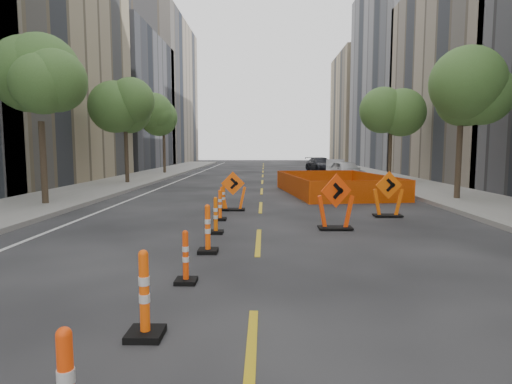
{
  "coord_description": "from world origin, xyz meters",
  "views": [
    {
      "loc": [
        0.15,
        -6.36,
        2.33
      ],
      "look_at": [
        -0.08,
        5.27,
        1.1
      ],
      "focal_mm": 30.0,
      "sensor_mm": 36.0,
      "label": 1
    }
  ],
  "objects_px": {
    "channelizer_7": "(224,197)",
    "chevron_sign_left": "(233,191)",
    "parked_car_near": "(346,171)",
    "channelizer_4": "(208,229)",
    "channelizer_6": "(220,205)",
    "channelizer_3": "(186,257)",
    "channelizer_5": "(216,215)",
    "parked_car_mid": "(335,168)",
    "chevron_sign_center": "(336,202)",
    "parked_car_far": "(321,164)",
    "chevron_sign_right": "(388,194)",
    "channelizer_2": "(144,294)"
  },
  "relations": [
    {
      "from": "channelizer_7",
      "to": "chevron_sign_left",
      "type": "distance_m",
      "value": 0.41
    },
    {
      "from": "channelizer_7",
      "to": "parked_car_near",
      "type": "relative_size",
      "value": 0.24
    },
    {
      "from": "channelizer_4",
      "to": "channelizer_6",
      "type": "distance_m",
      "value": 4.22
    },
    {
      "from": "channelizer_3",
      "to": "parked_car_near",
      "type": "distance_m",
      "value": 23.14
    },
    {
      "from": "channelizer_5",
      "to": "parked_car_mid",
      "type": "distance_m",
      "value": 23.61
    },
    {
      "from": "chevron_sign_left",
      "to": "parked_car_mid",
      "type": "height_order",
      "value": "chevron_sign_left"
    },
    {
      "from": "channelizer_4",
      "to": "channelizer_5",
      "type": "bearing_deg",
      "value": 91.78
    },
    {
      "from": "channelizer_3",
      "to": "parked_car_mid",
      "type": "bearing_deg",
      "value": 75.49
    },
    {
      "from": "chevron_sign_center",
      "to": "parked_car_far",
      "type": "distance_m",
      "value": 28.95
    },
    {
      "from": "channelizer_7",
      "to": "parked_car_far",
      "type": "xyz_separation_m",
      "value": [
        6.83,
        25.19,
        0.18
      ]
    },
    {
      "from": "channelizer_6",
      "to": "chevron_sign_left",
      "type": "xyz_separation_m",
      "value": [
        0.26,
        2.11,
        0.23
      ]
    },
    {
      "from": "chevron_sign_right",
      "to": "parked_car_mid",
      "type": "distance_m",
      "value": 19.73
    },
    {
      "from": "channelizer_6",
      "to": "chevron_sign_right",
      "type": "relative_size",
      "value": 0.64
    },
    {
      "from": "channelizer_6",
      "to": "chevron_sign_center",
      "type": "xyz_separation_m",
      "value": [
        3.42,
        -1.46,
        0.3
      ]
    },
    {
      "from": "channelizer_2",
      "to": "chevron_sign_center",
      "type": "xyz_separation_m",
      "value": [
        3.47,
        6.98,
        0.24
      ]
    },
    {
      "from": "channelizer_3",
      "to": "channelizer_7",
      "type": "bearing_deg",
      "value": 91.03
    },
    {
      "from": "channelizer_4",
      "to": "channelizer_7",
      "type": "xyz_separation_m",
      "value": [
        -0.25,
        6.33,
        -0.05
      ]
    },
    {
      "from": "parked_car_near",
      "to": "chevron_sign_right",
      "type": "bearing_deg",
      "value": -107.49
    },
    {
      "from": "chevron_sign_right",
      "to": "parked_car_near",
      "type": "height_order",
      "value": "chevron_sign_right"
    },
    {
      "from": "channelizer_5",
      "to": "parked_car_far",
      "type": "xyz_separation_m",
      "value": [
        6.64,
        29.4,
        0.17
      ]
    },
    {
      "from": "channelizer_7",
      "to": "chevron_sign_right",
      "type": "bearing_deg",
      "value": -13.23
    },
    {
      "from": "channelizer_6",
      "to": "parked_car_near",
      "type": "relative_size",
      "value": 0.24
    },
    {
      "from": "channelizer_4",
      "to": "channelizer_7",
      "type": "bearing_deg",
      "value": 92.28
    },
    {
      "from": "chevron_sign_left",
      "to": "parked_car_far",
      "type": "bearing_deg",
      "value": 72.95
    },
    {
      "from": "chevron_sign_right",
      "to": "channelizer_3",
      "type": "bearing_deg",
      "value": -137.22
    },
    {
      "from": "channelizer_4",
      "to": "chevron_sign_right",
      "type": "height_order",
      "value": "chevron_sign_right"
    },
    {
      "from": "channelizer_2",
      "to": "parked_car_near",
      "type": "bearing_deg",
      "value": 73.84
    },
    {
      "from": "channelizer_5",
      "to": "parked_car_near",
      "type": "relative_size",
      "value": 0.24
    },
    {
      "from": "parked_car_near",
      "to": "parked_car_far",
      "type": "relative_size",
      "value": 0.89
    },
    {
      "from": "channelizer_6",
      "to": "chevron_sign_center",
      "type": "height_order",
      "value": "chevron_sign_center"
    },
    {
      "from": "channelizer_7",
      "to": "channelizer_5",
      "type": "bearing_deg",
      "value": -87.47
    },
    {
      "from": "channelizer_3",
      "to": "channelizer_5",
      "type": "relative_size",
      "value": 0.92
    },
    {
      "from": "channelizer_6",
      "to": "chevron_sign_right",
      "type": "xyz_separation_m",
      "value": [
        5.54,
        0.79,
        0.27
      ]
    },
    {
      "from": "channelizer_6",
      "to": "parked_car_near",
      "type": "xyz_separation_m",
      "value": [
        6.97,
        15.76,
        0.21
      ]
    },
    {
      "from": "channelizer_6",
      "to": "parked_car_mid",
      "type": "distance_m",
      "value": 21.63
    },
    {
      "from": "channelizer_5",
      "to": "channelizer_7",
      "type": "distance_m",
      "value": 4.22
    },
    {
      "from": "channelizer_3",
      "to": "chevron_sign_center",
      "type": "distance_m",
      "value": 5.92
    },
    {
      "from": "chevron_sign_left",
      "to": "chevron_sign_right",
      "type": "bearing_deg",
      "value": -16.67
    },
    {
      "from": "channelizer_5",
      "to": "channelizer_6",
      "type": "bearing_deg",
      "value": 92.79
    },
    {
      "from": "chevron_sign_right",
      "to": "channelizer_7",
      "type": "bearing_deg",
      "value": 157.12
    },
    {
      "from": "parked_car_mid",
      "to": "parked_car_far",
      "type": "relative_size",
      "value": 0.88
    },
    {
      "from": "channelizer_3",
      "to": "parked_car_far",
      "type": "xyz_separation_m",
      "value": [
        6.68,
        33.62,
        0.21
      ]
    },
    {
      "from": "chevron_sign_center",
      "to": "parked_car_mid",
      "type": "xyz_separation_m",
      "value": [
        3.58,
        21.92,
        -0.12
      ]
    },
    {
      "from": "parked_car_mid",
      "to": "channelizer_6",
      "type": "bearing_deg",
      "value": -100.31
    },
    {
      "from": "channelizer_3",
      "to": "channelizer_4",
      "type": "distance_m",
      "value": 2.11
    },
    {
      "from": "channelizer_3",
      "to": "chevron_sign_center",
      "type": "relative_size",
      "value": 0.58
    },
    {
      "from": "parked_car_near",
      "to": "parked_car_far",
      "type": "bearing_deg",
      "value": 79.02
    },
    {
      "from": "channelizer_6",
      "to": "parked_car_near",
      "type": "bearing_deg",
      "value": 66.16
    },
    {
      "from": "channelizer_2",
      "to": "parked_car_near",
      "type": "xyz_separation_m",
      "value": [
        7.01,
        24.2,
        0.15
      ]
    },
    {
      "from": "channelizer_6",
      "to": "channelizer_2",
      "type": "bearing_deg",
      "value": -90.3
    }
  ]
}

